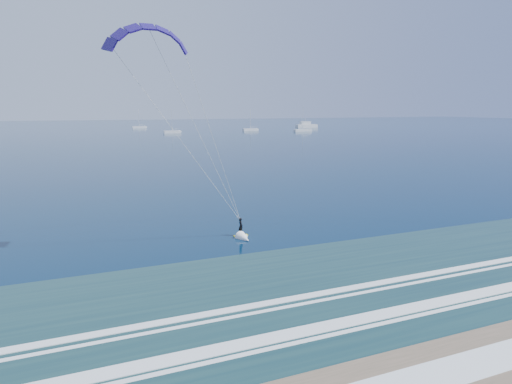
{
  "coord_description": "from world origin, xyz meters",
  "views": [
    {
      "loc": [
        -17.1,
        -14.34,
        11.85
      ],
      "look_at": [
        -1.62,
        22.1,
        4.5
      ],
      "focal_mm": 32.0,
      "sensor_mm": 36.0,
      "label": 1
    }
  ],
  "objects": [
    {
      "name": "kitesurfer_rig",
      "position": [
        -6.71,
        22.27,
        9.81
      ],
      "size": [
        13.61,
        5.53,
        18.99
      ],
      "color": "#CACE18",
      "rests_on": "ground"
    },
    {
      "name": "sailboat_2",
      "position": [
        30.66,
        198.65,
        0.68
      ],
      "size": [
        7.85,
        2.4,
        11.01
      ],
      "color": "silver",
      "rests_on": "ground"
    },
    {
      "name": "motor_yacht",
      "position": [
        117.87,
        226.78,
        1.45
      ],
      "size": [
        13.34,
        3.56,
        5.74
      ],
      "color": "silver",
      "rests_on": "ground"
    },
    {
      "name": "sailboat_3",
      "position": [
        24.55,
        257.04,
        0.68
      ],
      "size": [
        7.83,
        2.4,
        10.77
      ],
      "color": "silver",
      "rests_on": "ground"
    },
    {
      "name": "sailboat_4",
      "position": [
        72.72,
        204.6,
        0.68
      ],
      "size": [
        8.0,
        2.4,
        11.01
      ],
      "color": "silver",
      "rests_on": "ground"
    },
    {
      "name": "ground",
      "position": [
        0.0,
        0.0,
        0.0
      ],
      "size": [
        900.0,
        900.0,
        0.0
      ],
      "primitive_type": "plane",
      "color": "#082646",
      "rests_on": "ground"
    },
    {
      "name": "sailboat_5",
      "position": [
        94.65,
        188.8,
        0.69
      ],
      "size": [
        9.17,
        2.4,
        12.36
      ],
      "color": "silver",
      "rests_on": "ground"
    }
  ]
}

